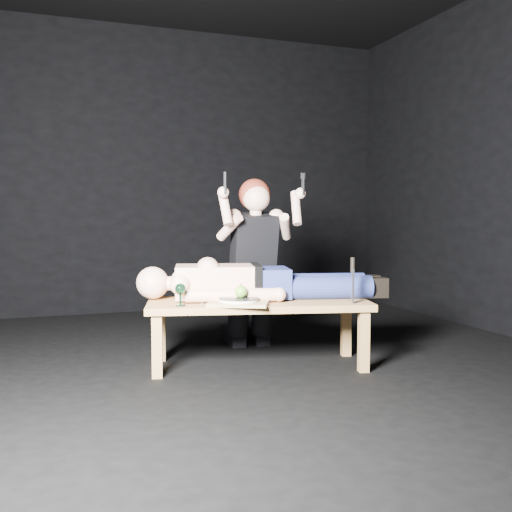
% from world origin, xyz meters
% --- Properties ---
extents(ground, '(5.00, 5.00, 0.00)m').
position_xyz_m(ground, '(0.00, 0.00, 0.00)').
color(ground, black).
rests_on(ground, ground).
extents(back_wall, '(5.00, 0.00, 5.00)m').
position_xyz_m(back_wall, '(0.00, 2.50, 1.50)').
color(back_wall, black).
rests_on(back_wall, ground).
extents(table, '(1.58, 0.89, 0.45)m').
position_xyz_m(table, '(0.16, -0.08, 0.23)').
color(table, '#AA743F').
rests_on(table, ground).
extents(lying_man, '(1.68, 0.86, 0.28)m').
position_xyz_m(lying_man, '(0.23, 0.03, 0.59)').
color(lying_man, '#F2B997').
rests_on(lying_man, table).
extents(kneeling_woman, '(0.75, 0.84, 1.34)m').
position_xyz_m(kneeling_woman, '(0.30, 0.49, 0.67)').
color(kneeling_woman, black).
rests_on(kneeling_woman, ground).
extents(serving_tray, '(0.46, 0.41, 0.02)m').
position_xyz_m(serving_tray, '(-0.03, -0.21, 0.46)').
color(serving_tray, tan).
rests_on(serving_tray, table).
extents(plate, '(0.34, 0.34, 0.02)m').
position_xyz_m(plate, '(-0.03, -0.21, 0.48)').
color(plate, white).
rests_on(plate, serving_tray).
extents(apple, '(0.08, 0.08, 0.08)m').
position_xyz_m(apple, '(-0.01, -0.20, 0.53)').
color(apple, '#4B8C19').
rests_on(apple, plate).
extents(goblet, '(0.09, 0.09, 0.15)m').
position_xyz_m(goblet, '(-0.39, -0.13, 0.52)').
color(goblet, black).
rests_on(goblet, table).
extents(fork_flat, '(0.04, 0.16, 0.01)m').
position_xyz_m(fork_flat, '(-0.25, -0.13, 0.45)').
color(fork_flat, '#B2B2B7').
rests_on(fork_flat, table).
extents(knife_flat, '(0.10, 0.14, 0.01)m').
position_xyz_m(knife_flat, '(0.17, -0.24, 0.45)').
color(knife_flat, '#B2B2B7').
rests_on(knife_flat, table).
extents(spoon_flat, '(0.07, 0.15, 0.01)m').
position_xyz_m(spoon_flat, '(0.14, -0.18, 0.45)').
color(spoon_flat, '#B2B2B7').
rests_on(spoon_flat, table).
extents(carving_knife, '(0.05, 0.05, 0.30)m').
position_xyz_m(carving_knife, '(0.69, -0.40, 0.60)').
color(carving_knife, '#B2B2B7').
rests_on(carving_knife, table).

